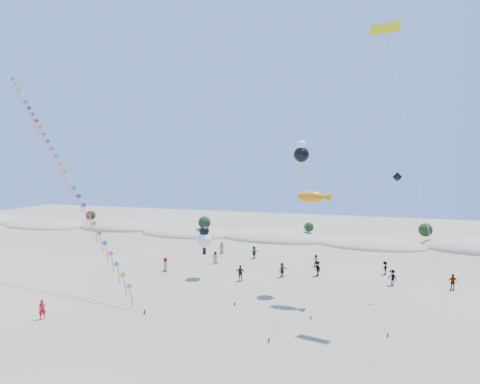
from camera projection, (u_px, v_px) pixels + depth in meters
name	position (u px, v px, depth m)	size (l,w,h in m)	color
ground	(116.00, 364.00, 25.66)	(160.00, 160.00, 0.00)	#7F6F57
dune_ridge	(279.00, 238.00, 68.25)	(145.30, 11.49, 5.57)	tan
kite_train	(61.00, 166.00, 43.58)	(26.53, 12.13, 24.36)	#3F2D1E
fish_kite	(314.00, 197.00, 37.19)	(3.44, 10.74, 10.31)	#3F2D1E
cartoon_kite_low	(204.00, 238.00, 45.01)	(6.99, 8.45, 5.82)	#3F2D1E
cartoon_kite_high	(301.00, 153.00, 40.60)	(3.28, 9.08, 15.20)	#3F2D1E
parafoil_kite	(386.00, 33.00, 33.02)	(5.46, 12.77, 24.50)	#3F2D1E
dark_kite	(395.00, 216.00, 35.78)	(1.55, 10.50, 12.05)	#3F2D1E
flyer_foreground	(42.00, 309.00, 33.14)	(0.58, 0.38, 1.60)	red
beachgoers	(294.00, 265.00, 47.49)	(32.25, 12.86, 1.76)	slate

